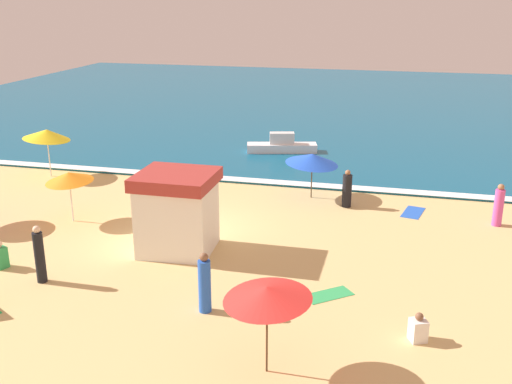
# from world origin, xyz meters

# --- Properties ---
(ground_plane) EXTENTS (60.00, 60.00, 0.00)m
(ground_plane) POSITION_xyz_m (0.00, 0.00, 0.00)
(ground_plane) COLOR #D8B775
(ocean_water) EXTENTS (60.00, 44.00, 0.10)m
(ocean_water) POSITION_xyz_m (0.00, 28.00, 0.05)
(ocean_water) COLOR #0F567A
(ocean_water) RESTS_ON ground_plane
(wave_breaker_foam) EXTENTS (57.00, 0.70, 0.01)m
(wave_breaker_foam) POSITION_xyz_m (0.00, 6.30, 0.10)
(wave_breaker_foam) COLOR white
(wave_breaker_foam) RESTS_ON ocean_water
(lifeguard_cabana) EXTENTS (2.55, 2.38, 2.75)m
(lifeguard_cabana) POSITION_xyz_m (0.10, -1.84, 1.40)
(lifeguard_cabana) COLOR white
(lifeguard_cabana) RESTS_ON ground_plane
(beach_umbrella_0) EXTENTS (2.45, 2.46, 2.02)m
(beach_umbrella_0) POSITION_xyz_m (-4.86, -0.20, 1.77)
(beach_umbrella_0) COLOR silver
(beach_umbrella_0) RESTS_ON ground_plane
(beach_umbrella_4) EXTENTS (2.90, 2.88, 2.05)m
(beach_umbrella_4) POSITION_xyz_m (3.65, 4.80, 1.73)
(beach_umbrella_4) COLOR #4C3823
(beach_umbrella_4) RESTS_ON ground_plane
(beach_umbrella_5) EXTENTS (2.77, 2.75, 2.41)m
(beach_umbrella_5) POSITION_xyz_m (-9.01, 4.96, 2.06)
(beach_umbrella_5) COLOR silver
(beach_umbrella_5) RESTS_ON ground_plane
(beach_umbrella_6) EXTENTS (2.88, 2.88, 2.27)m
(beach_umbrella_6) POSITION_xyz_m (4.60, -7.97, 2.03)
(beach_umbrella_6) COLOR #4C3823
(beach_umbrella_6) RESTS_ON ground_plane
(beachgoer_0) EXTENTS (0.43, 0.43, 1.75)m
(beachgoer_0) POSITION_xyz_m (2.32, -5.63, 0.82)
(beachgoer_0) COLOR blue
(beachgoer_0) RESTS_ON ground_plane
(beachgoer_2) EXTENTS (0.49, 0.49, 0.92)m
(beachgoer_2) POSITION_xyz_m (-4.93, -4.54, 0.40)
(beachgoer_2) COLOR green
(beachgoer_2) RESTS_ON ground_plane
(beachgoer_3) EXTENTS (0.38, 0.38, 1.83)m
(beachgoer_3) POSITION_xyz_m (-3.10, -5.11, 0.87)
(beachgoer_3) COLOR black
(beachgoer_3) RESTS_ON ground_plane
(beachgoer_4) EXTENTS (0.40, 0.40, 1.65)m
(beachgoer_4) POSITION_xyz_m (11.00, 3.22, 0.77)
(beachgoer_4) COLOR #D84CA5
(beachgoer_4) RESTS_ON ground_plane
(beachgoer_5) EXTENTS (0.54, 0.54, 1.57)m
(beachgoer_5) POSITION_xyz_m (5.25, 4.00, 0.72)
(beachgoer_5) COLOR black
(beachgoer_5) RESTS_ON ground_plane
(beachgoer_6) EXTENTS (0.52, 0.52, 0.78)m
(beachgoer_6) POSITION_xyz_m (8.03, -5.76, 0.33)
(beachgoer_6) COLOR white
(beachgoer_6) RESTS_ON ground_plane
(beach_towel_0) EXTENTS (1.01, 1.60, 0.01)m
(beach_towel_0) POSITION_xyz_m (7.93, 3.91, 0.01)
(beach_towel_0) COLOR blue
(beach_towel_0) RESTS_ON ground_plane
(beach_towel_2) EXTENTS (1.51, 1.40, 0.01)m
(beach_towel_2) POSITION_xyz_m (5.52, -3.89, 0.01)
(beach_towel_2) COLOR green
(beach_towel_2) RESTS_ON ground_plane
(small_boat_0) EXTENTS (3.90, 1.81, 1.08)m
(small_boat_0) POSITION_xyz_m (0.93, 11.84, 0.45)
(small_boat_0) COLOR white
(small_boat_0) RESTS_ON ocean_water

